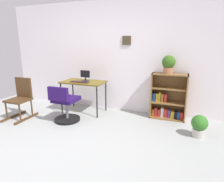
# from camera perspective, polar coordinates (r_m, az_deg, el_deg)

# --- Properties ---
(ground_plane) EXTENTS (6.24, 6.24, 0.00)m
(ground_plane) POSITION_cam_1_polar(r_m,az_deg,el_deg) (3.02, -16.98, -17.17)
(ground_plane) COLOR #979B9A
(wall_back) EXTENTS (5.20, 0.12, 2.48)m
(wall_back) POSITION_cam_1_polar(r_m,az_deg,el_deg) (4.48, -1.14, 10.33)
(wall_back) COLOR silver
(wall_back) RESTS_ON ground_plane
(desk) EXTENTS (0.96, 0.57, 0.72)m
(desk) POSITION_cam_1_polar(r_m,az_deg,el_deg) (4.29, -8.61, 2.09)
(desk) COLOR brown
(desk) RESTS_ON ground_plane
(monitor) EXTENTS (0.22, 0.17, 0.24)m
(monitor) POSITION_cam_1_polar(r_m,az_deg,el_deg) (4.30, -8.08, 4.50)
(monitor) COLOR #262628
(monitor) RESTS_ON desk
(keyboard) EXTENTS (0.41, 0.13, 0.02)m
(keyboard) POSITION_cam_1_polar(r_m,az_deg,el_deg) (4.17, -9.76, 2.70)
(keyboard) COLOR #2F1C1D
(keyboard) RESTS_ON desk
(office_chair) EXTENTS (0.52, 0.55, 0.75)m
(office_chair) POSITION_cam_1_polar(r_m,az_deg,el_deg) (3.89, -13.99, -4.41)
(office_chair) COLOR black
(office_chair) RESTS_ON ground_plane
(rocking_chair) EXTENTS (0.42, 0.64, 0.84)m
(rocking_chair) POSITION_cam_1_polar(r_m,az_deg,el_deg) (4.40, -25.85, -1.85)
(rocking_chair) COLOR #472E18
(rocking_chair) RESTS_ON ground_plane
(bookshelf_low) EXTENTS (0.71, 0.30, 0.95)m
(bookshelf_low) POSITION_cam_1_polar(r_m,az_deg,el_deg) (4.12, 16.45, -2.24)
(bookshelf_low) COLOR brown
(bookshelf_low) RESTS_ON ground_plane
(potted_plant_on_shelf) EXTENTS (0.26, 0.26, 0.36)m
(potted_plant_on_shelf) POSITION_cam_1_polar(r_m,az_deg,el_deg) (3.93, 16.72, 7.88)
(potted_plant_on_shelf) COLOR #9E6642
(potted_plant_on_shelf) RESTS_ON bookshelf_low
(potted_plant_floor) EXTENTS (0.27, 0.27, 0.38)m
(potted_plant_floor) POSITION_cam_1_polar(r_m,az_deg,el_deg) (3.53, 24.89, -9.32)
(potted_plant_floor) COLOR #B7B2A8
(potted_plant_floor) RESTS_ON ground_plane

